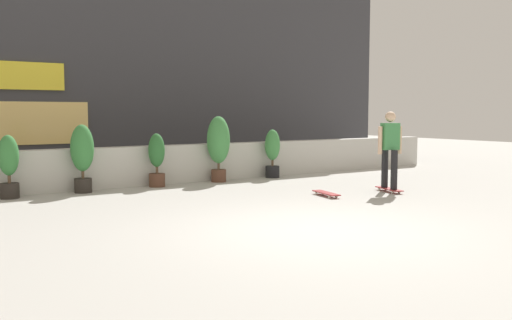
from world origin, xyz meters
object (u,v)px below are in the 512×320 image
potted_plant_4 (272,152)px  potted_plant_1 (82,154)px  skater_foreground (390,148)px  skateboard_near_camera (326,193)px  potted_plant_0 (9,164)px  potted_plant_3 (218,143)px  potted_plant_2 (157,158)px

potted_plant_4 → potted_plant_1: bearing=180.0°
skater_foreground → skateboard_near_camera: (-1.50, 0.27, -0.88)m
potted_plant_0 → potted_plant_4: bearing=0.0°
potted_plant_0 → potted_plant_3: potted_plant_3 is taller
skater_foreground → potted_plant_2: bearing=137.4°
skater_foreground → potted_plant_0: bearing=153.2°
potted_plant_2 → potted_plant_0: bearing=-180.0°
potted_plant_0 → potted_plant_3: 4.70m
potted_plant_3 → skateboard_near_camera: size_ratio=1.93×
skateboard_near_camera → potted_plant_3: bearing=101.8°
potted_plant_4 → skateboard_near_camera: (-0.92, -3.19, -0.61)m
potted_plant_1 → skater_foreground: (5.43, -3.47, 0.12)m
potted_plant_0 → potted_plant_1: potted_plant_1 is taller
potted_plant_2 → potted_plant_4: bearing=-0.0°
potted_plant_3 → skateboard_near_camera: potted_plant_3 is taller
potted_plant_3 → skateboard_near_camera: 3.37m
potted_plant_2 → potted_plant_3: (1.60, -0.00, 0.29)m
potted_plant_3 → potted_plant_4: (1.59, 0.00, -0.26)m
potted_plant_0 → potted_plant_4: (6.28, 0.00, -0.00)m
potted_plant_1 → skateboard_near_camera: (3.93, -3.19, -0.76)m
potted_plant_1 → skateboard_near_camera: potted_plant_1 is taller
potted_plant_0 → skateboard_near_camera: bearing=-30.8°
potted_plant_0 → potted_plant_1: 1.44m
potted_plant_3 → skater_foreground: bearing=-57.9°
potted_plant_1 → skateboard_near_camera: bearing=-39.1°
potted_plant_4 → skater_foreground: (0.58, -3.47, 0.27)m
potted_plant_3 → skater_foreground: 4.09m
potted_plant_4 → skater_foreground: skater_foreground is taller
potted_plant_1 → potted_plant_3: bearing=0.0°
potted_plant_2 → skater_foreground: (3.77, -3.47, 0.30)m
potted_plant_1 → skater_foreground: bearing=-32.5°
potted_plant_2 → potted_plant_4: 3.19m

